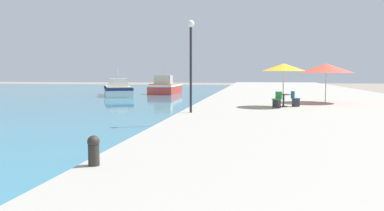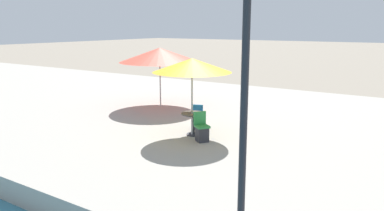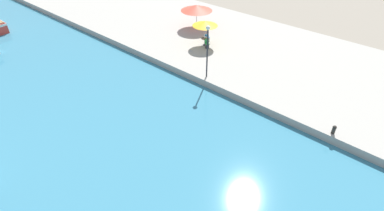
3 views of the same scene
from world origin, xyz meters
name	(u,v)px [view 3 (image 3 of 3)]	position (x,y,z in m)	size (l,w,h in m)	color
quay_promenade	(142,13)	(8.00, 37.00, 0.33)	(16.00, 90.00, 0.65)	#A39E93
cafe_umbrella_pink	(205,23)	(5.38, 24.37, 2.95)	(2.53, 2.53, 2.53)	#B7B7B7
cafe_umbrella_white	(197,8)	(8.40, 28.00, 2.94)	(3.53, 3.53, 2.60)	#B7B7B7
cafe_table	(205,40)	(5.42, 24.35, 1.19)	(0.80, 0.80, 0.74)	#333338
cafe_chair_left	(207,45)	(5.00, 23.76, 0.98)	(0.58, 0.58, 0.91)	#2D2D33
cafe_chair_right	(207,39)	(6.11, 24.59, 0.98)	(0.54, 0.52, 0.91)	#2D2D33
mooring_bollard	(334,129)	(0.36, 9.42, 1.00)	(0.26, 0.26, 0.65)	#2D2823
lamppost	(208,43)	(0.60, 20.32, 3.75)	(0.36, 0.36, 4.56)	#232328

